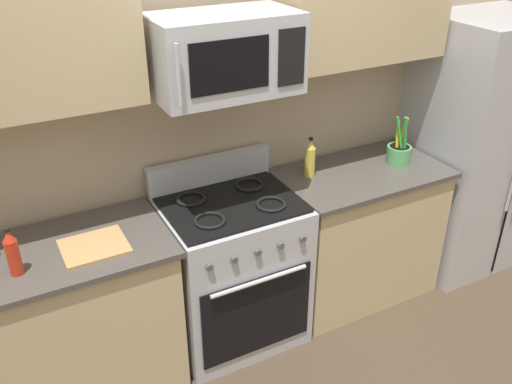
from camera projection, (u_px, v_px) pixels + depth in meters
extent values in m
cube|color=tan|center=(201.00, 117.00, 3.16)|extent=(8.00, 0.10, 2.60)
cube|color=tan|center=(75.00, 323.00, 2.90)|extent=(1.01, 0.58, 0.88)
cube|color=#4C4742|center=(61.00, 252.00, 2.68)|extent=(1.05, 0.62, 0.03)
cube|color=#B2B5BA|center=(232.00, 272.00, 3.27)|extent=(0.76, 0.62, 0.91)
cube|color=black|center=(257.00, 315.00, 3.06)|extent=(0.67, 0.01, 0.51)
cylinder|color=#B2B5BA|center=(260.00, 281.00, 2.92)|extent=(0.57, 0.02, 0.02)
cube|color=black|center=(231.00, 204.00, 3.04)|extent=(0.73, 0.56, 0.02)
cube|color=#B2B5BA|center=(210.00, 171.00, 3.22)|extent=(0.76, 0.06, 0.18)
torus|color=black|center=(210.00, 221.00, 2.86)|extent=(0.17, 0.17, 0.02)
torus|color=black|center=(271.00, 204.00, 3.01)|extent=(0.17, 0.17, 0.02)
torus|color=black|center=(191.00, 199.00, 3.06)|extent=(0.17, 0.17, 0.02)
torus|color=black|center=(249.00, 185.00, 3.21)|extent=(0.17, 0.17, 0.02)
cylinder|color=#4C4C51|center=(210.00, 267.00, 2.74)|extent=(0.04, 0.02, 0.04)
cylinder|color=#4C4C51|center=(234.00, 260.00, 2.80)|extent=(0.04, 0.02, 0.04)
cylinder|color=#4C4C51|center=(258.00, 253.00, 2.85)|extent=(0.04, 0.02, 0.04)
cylinder|color=#4C4C51|center=(281.00, 246.00, 2.91)|extent=(0.04, 0.02, 0.04)
cylinder|color=#4C4C51|center=(303.00, 239.00, 2.97)|extent=(0.04, 0.02, 0.04)
cube|color=tan|center=(357.00, 235.00, 3.65)|extent=(1.01, 0.58, 0.88)
cube|color=#4C4742|center=(363.00, 173.00, 3.43)|extent=(1.05, 0.62, 0.03)
cube|color=#B2B5BA|center=(476.00, 146.00, 3.82)|extent=(0.85, 0.69, 1.77)
cube|color=#B2B5BA|center=(224.00, 54.00, 2.67)|extent=(0.72, 0.40, 0.39)
cube|color=black|center=(230.00, 66.00, 2.49)|extent=(0.40, 0.01, 0.24)
cube|color=black|center=(291.00, 57.00, 2.62)|extent=(0.14, 0.01, 0.27)
cylinder|color=#B2B5BA|center=(178.00, 75.00, 2.36)|extent=(0.02, 0.02, 0.27)
cube|color=tan|center=(12.00, 39.00, 2.33)|extent=(1.04, 0.34, 0.64)
cube|color=tan|center=(362.00, 3.00, 3.08)|extent=(1.04, 0.34, 0.64)
cylinder|color=#59AD66|center=(399.00, 155.00, 3.50)|extent=(0.15, 0.15, 0.11)
cylinder|color=black|center=(399.00, 153.00, 3.50)|extent=(0.13, 0.13, 0.10)
cylinder|color=yellow|center=(403.00, 138.00, 3.45)|extent=(0.05, 0.08, 0.29)
cylinder|color=green|center=(405.00, 139.00, 3.42)|extent=(0.06, 0.03, 0.30)
cylinder|color=yellow|center=(397.00, 141.00, 3.46)|extent=(0.04, 0.06, 0.26)
cylinder|color=olive|center=(404.00, 138.00, 3.44)|extent=(0.04, 0.04, 0.29)
cylinder|color=green|center=(400.00, 139.00, 3.43)|extent=(0.06, 0.07, 0.29)
cube|color=tan|center=(94.00, 247.00, 2.68)|extent=(0.31, 0.27, 0.02)
cylinder|color=red|center=(14.00, 257.00, 2.46)|extent=(0.06, 0.06, 0.18)
cone|color=red|center=(8.00, 236.00, 2.41)|extent=(0.05, 0.05, 0.05)
cylinder|color=black|center=(7.00, 230.00, 2.39)|extent=(0.02, 0.02, 0.01)
cylinder|color=gold|center=(310.00, 162.00, 3.32)|extent=(0.06, 0.06, 0.18)
cone|color=gold|center=(311.00, 144.00, 3.27)|extent=(0.06, 0.06, 0.05)
cylinder|color=black|center=(311.00, 139.00, 3.25)|extent=(0.03, 0.03, 0.01)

